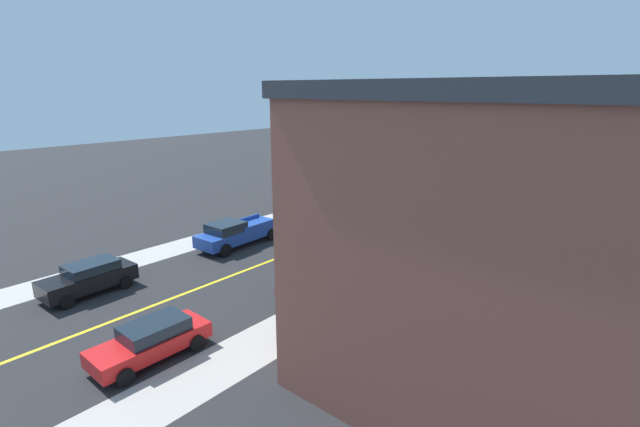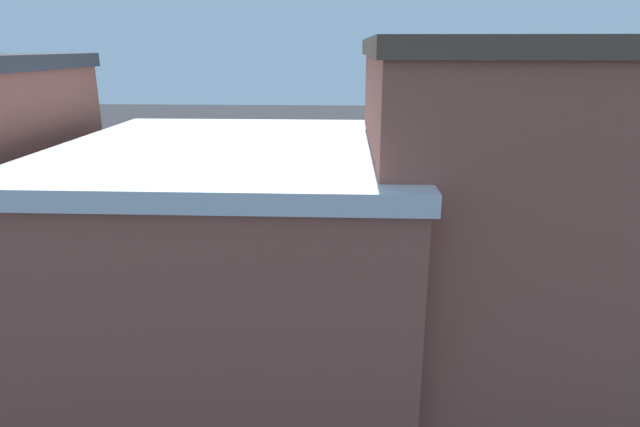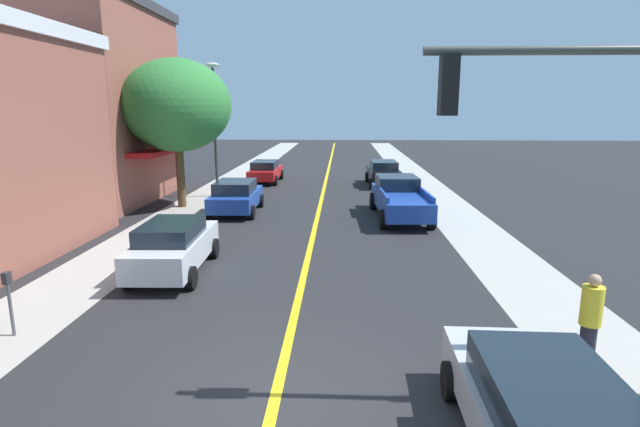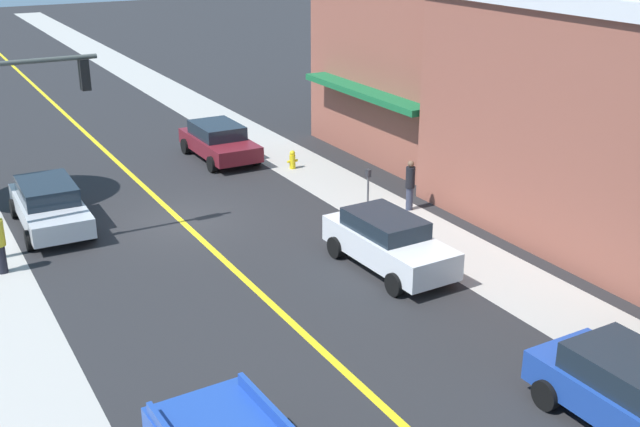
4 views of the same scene
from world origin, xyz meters
The scene contains 14 objects.
ground_plane centered at (0.00, 0.00, 0.00)m, with size 140.00×140.00×0.00m, color #262628.
road_centerline_stripe centered at (0.00, 0.00, 0.00)m, with size 0.20×126.00×0.00m, color yellow.
tan_rowhouse centered at (-13.81, 18.25, 5.08)m, with size 11.49×9.78×10.14m.
street_tree_left_near centered at (-6.84, 16.45, 4.92)m, with size 5.18×5.18×7.14m.
parking_meter centered at (-5.94, 2.13, 0.94)m, with size 0.12×0.18×1.44m.
traffic_light_mast centered at (5.09, 0.33, 4.02)m, with size 4.12×0.32×6.11m.
street_lamp centered at (-5.81, 19.47, 4.37)m, with size 0.70×0.36×7.17m.
red_sedan_left_curb centered at (-3.96, 24.91, 0.75)m, with size 1.97×4.42×1.43m.
black_sedan_right_curb centered at (3.69, 23.89, 0.83)m, with size 2.10×4.46×1.57m.
white_sedan_left_curb centered at (-3.86, 6.44, 0.82)m, with size 2.06×4.46×1.56m.
blue_sedan_left_curb centered at (-3.83, 15.04, 0.80)m, with size 2.18×4.29×1.53m.
silver_sedan_right_curb centered at (3.83, -1.46, 0.78)m, with size 2.14×4.71×1.48m.
blue_pickup_truck centered at (3.67, 14.45, 0.89)m, with size 2.44×6.02×1.75m.
pedestrian_yellow_shirt centered at (5.77, 1.39, 0.95)m, with size 0.39×0.39×1.82m.
Camera 3 is at (1.10, -7.50, 4.80)m, focal length 27.89 mm.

